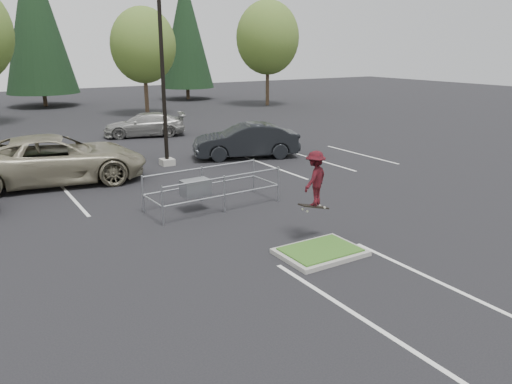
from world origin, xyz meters
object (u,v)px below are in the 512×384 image
cart_corral (200,187)px  conif_c (186,31)px  decid_c (143,48)px  car_r_charc (246,141)px  car_far_silver (146,125)px  decid_d (267,40)px  conif_b (35,17)px  skateboarder (315,179)px  car_l_tan (55,159)px  light_pole (162,65)px

cart_corral → conif_c: bearing=63.6°
decid_c → car_r_charc: (-1.49, -18.33, -4.40)m
car_far_silver → decid_d: bearing=140.1°
car_r_charc → car_far_silver: car_r_charc is taller
conif_b → skateboarder: (0.52, -39.50, -6.05)m
decid_c → car_l_tan: 21.61m
conif_c → car_far_silver: 23.42m
decid_c → conif_b: bearing=119.3°
car_r_charc → skateboarder: bearing=-1.6°
cart_corral → car_l_tan: car_l_tan is taller
decid_c → conif_c: conif_c is taller
conif_b → car_l_tan: size_ratio=2.06×
decid_d → conif_b: (-17.99, 10.17, 1.94)m
conif_b → cart_corral: 36.03m
car_far_silver → conif_c: bearing=166.0°
car_far_silver → car_r_charc: bearing=30.5°
skateboarder → decid_c: bearing=-127.0°
decid_d → car_l_tan: (-22.49, -18.91, -4.93)m
decid_d → skateboarder: 34.39m
decid_d → cart_corral: size_ratio=2.06×
decid_c → car_r_charc: size_ratio=1.62×
decid_d → car_far_silver: decid_d is taller
car_far_silver → car_l_tan: bearing=-21.7°
car_l_tan → car_far_silver: 11.09m
conif_c → cart_corral: size_ratio=2.72×
decid_d → car_far_silver: size_ratio=1.91×
car_r_charc → decid_c: bearing=-165.5°
car_far_silver → skateboarder: bearing=11.2°
skateboarder → car_far_silver: bearing=-121.9°
conif_b → car_far_silver: (2.40, -20.40, -7.13)m
conif_c → cart_corral: conif_c is taller
light_pole → car_r_charc: bearing=-7.1°
cart_corral → car_r_charc: bearing=45.9°
cart_corral → decid_d: bearing=50.1°
light_pole → car_l_tan: size_ratio=1.44×
light_pole → decid_c: 18.67m
car_r_charc → conif_b: bearing=-152.1°
skateboarder → car_r_charc: size_ratio=0.34×
skateboarder → car_l_tan: size_ratio=0.25×
conif_b → car_l_tan: conif_b is taller
conif_b → conif_c: conif_b is taller
car_far_silver → conif_b: bearing=-156.4°
cart_corral → car_r_charc: (5.56, 6.32, 0.05)m
decid_c → conif_c: (8.01, 9.67, 1.59)m
car_r_charc → car_far_silver: bearing=-147.2°
car_l_tan → car_far_silver: size_ratio=1.43×
conif_b → car_l_tan: 30.21m
skateboarder → car_l_tan: skateboarder is taller
car_far_silver → light_pole: bearing=3.6°
decid_d → decid_c: bearing=-177.6°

